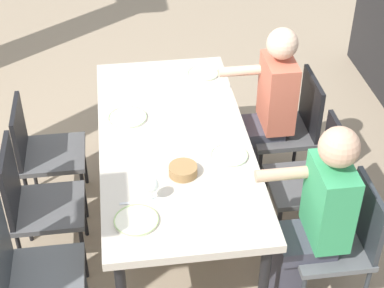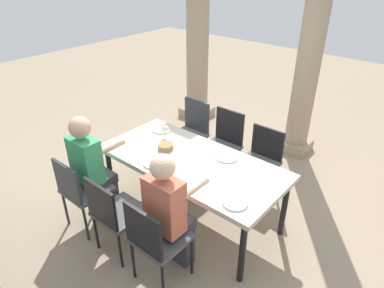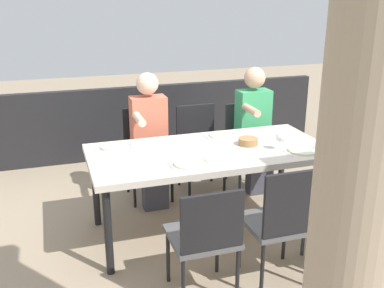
% 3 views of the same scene
% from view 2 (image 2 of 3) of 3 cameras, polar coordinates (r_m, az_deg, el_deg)
% --- Properties ---
extents(ground_plane, '(16.00, 16.00, 0.00)m').
position_cam_2_polar(ground_plane, '(4.07, -0.09, -11.69)').
color(ground_plane, gray).
extents(dining_table, '(2.02, 0.95, 0.76)m').
position_cam_2_polar(dining_table, '(3.65, -0.10, -3.44)').
color(dining_table, beige).
rests_on(dining_table, ground).
extents(chair_west_north, '(0.44, 0.44, 0.91)m').
position_cam_2_polar(chair_west_north, '(4.77, -0.10, 2.49)').
color(chair_west_north, '#5B5E61').
rests_on(chair_west_north, ground).
extents(chair_west_south, '(0.44, 0.44, 0.87)m').
position_cam_2_polar(chair_west_south, '(3.79, -18.11, -7.11)').
color(chair_west_south, '#5B5E61').
rests_on(chair_west_south, ground).
extents(chair_mid_north, '(0.44, 0.44, 0.92)m').
position_cam_2_polar(chair_mid_north, '(4.46, 5.31, 0.50)').
color(chair_mid_north, '#4F4F50').
rests_on(chair_mid_north, ground).
extents(chair_mid_south, '(0.44, 0.44, 0.89)m').
position_cam_2_polar(chair_mid_south, '(3.41, -12.95, -10.88)').
color(chair_mid_south, '#4F4F50').
rests_on(chair_mid_south, ground).
extents(chair_east_north, '(0.44, 0.44, 0.85)m').
position_cam_2_polar(chair_east_north, '(4.23, 11.45, -2.28)').
color(chair_east_north, '#4F4F50').
rests_on(chair_east_north, ground).
extents(chair_east_south, '(0.44, 0.44, 0.90)m').
position_cam_2_polar(chair_east_south, '(3.06, -6.22, -15.29)').
color(chair_east_south, '#4F4F50').
rests_on(chair_east_south, ground).
extents(diner_woman_green, '(0.35, 0.50, 1.30)m').
position_cam_2_polar(diner_woman_green, '(3.76, -16.23, -3.61)').
color(diner_woman_green, '#3F3F4C').
rests_on(diner_woman_green, ground).
extents(diner_man_white, '(0.35, 0.50, 1.30)m').
position_cam_2_polar(diner_man_white, '(3.04, -3.65, -11.16)').
color(diner_man_white, '#3F3F4C').
rests_on(diner_man_white, ground).
extents(stone_column_near, '(0.49, 0.49, 2.98)m').
position_cam_2_polar(stone_column_near, '(5.95, 0.93, 17.73)').
color(stone_column_near, tan).
rests_on(stone_column_near, ground).
extents(stone_column_centre, '(0.43, 0.43, 3.06)m').
position_cam_2_polar(stone_column_centre, '(4.97, 19.11, 14.26)').
color(stone_column_centre, tan).
rests_on(stone_column_centre, ground).
extents(plate_0, '(0.25, 0.25, 0.02)m').
position_cam_2_polar(plate_0, '(4.23, -5.07, 2.44)').
color(plate_0, silver).
rests_on(plate_0, dining_table).
extents(wine_glass_0, '(0.08, 0.08, 0.15)m').
position_cam_2_polar(wine_glass_0, '(4.02, -4.51, 2.53)').
color(wine_glass_0, white).
rests_on(wine_glass_0, dining_table).
extents(fork_0, '(0.02, 0.17, 0.01)m').
position_cam_2_polar(fork_0, '(4.33, -6.48, 2.95)').
color(fork_0, silver).
rests_on(fork_0, dining_table).
extents(spoon_0, '(0.02, 0.17, 0.01)m').
position_cam_2_polar(spoon_0, '(4.14, -3.59, 1.76)').
color(spoon_0, silver).
rests_on(spoon_0, dining_table).
extents(plate_1, '(0.23, 0.23, 0.02)m').
position_cam_2_polar(plate_1, '(3.56, -6.31, -3.25)').
color(plate_1, white).
rests_on(plate_1, dining_table).
extents(fork_1, '(0.02, 0.17, 0.01)m').
position_cam_2_polar(fork_1, '(3.66, -7.94, -2.49)').
color(fork_1, silver).
rests_on(fork_1, dining_table).
extents(spoon_1, '(0.02, 0.17, 0.01)m').
position_cam_2_polar(spoon_1, '(3.47, -4.57, -4.21)').
color(spoon_1, silver).
rests_on(spoon_1, dining_table).
extents(plate_2, '(0.26, 0.26, 0.02)m').
position_cam_2_polar(plate_2, '(3.67, 5.84, -2.12)').
color(plate_2, white).
rests_on(plate_2, dining_table).
extents(fork_2, '(0.02, 0.17, 0.01)m').
position_cam_2_polar(fork_2, '(3.75, 3.97, -1.42)').
color(fork_2, silver).
rests_on(fork_2, dining_table).
extents(spoon_2, '(0.02, 0.17, 0.01)m').
position_cam_2_polar(spoon_2, '(3.61, 7.78, -3.00)').
color(spoon_2, silver).
rests_on(spoon_2, dining_table).
extents(plate_3, '(0.23, 0.23, 0.02)m').
position_cam_2_polar(plate_3, '(3.05, 7.19, -9.70)').
color(plate_3, white).
rests_on(plate_3, dining_table).
extents(fork_3, '(0.02, 0.17, 0.01)m').
position_cam_2_polar(fork_3, '(3.12, 4.88, -8.69)').
color(fork_3, silver).
rests_on(fork_3, dining_table).
extents(spoon_3, '(0.02, 0.17, 0.01)m').
position_cam_2_polar(spoon_3, '(3.00, 9.60, -10.90)').
color(spoon_3, silver).
rests_on(spoon_3, dining_table).
extents(bread_basket, '(0.17, 0.17, 0.06)m').
position_cam_2_polar(bread_basket, '(3.81, -4.40, -0.44)').
color(bread_basket, '#9E7547').
rests_on(bread_basket, dining_table).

